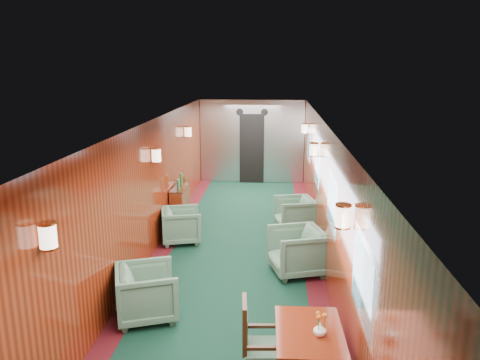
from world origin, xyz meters
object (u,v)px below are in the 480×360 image
at_px(side_chair, 255,339).
at_px(armchair_right_near, 297,251).
at_px(armchair_left_near, 147,293).
at_px(armchair_left_far, 181,225).
at_px(dining_table, 309,341).
at_px(armchair_right_far, 294,214).
at_px(credenza, 180,205).

height_order(side_chair, armchair_right_near, side_chair).
xyz_separation_m(side_chair, armchair_left_near, (-1.51, 1.24, -0.16)).
relative_size(armchair_left_far, armchair_right_near, 0.88).
distance_m(dining_table, armchair_right_near, 2.93).
bearing_deg(armchair_left_near, armchair_right_far, -49.28).
xyz_separation_m(credenza, armchair_right_far, (2.44, -0.19, -0.08)).
height_order(dining_table, armchair_right_near, armchair_right_near).
bearing_deg(credenza, armchair_right_far, -4.54).
bearing_deg(armchair_right_far, armchair_right_near, -14.34).
xyz_separation_m(armchair_left_near, armchair_right_far, (2.10, 3.68, -0.02)).
height_order(armchair_left_near, armchair_right_near, armchair_right_near).
relative_size(armchair_left_near, armchair_left_far, 1.08).
bearing_deg(side_chair, dining_table, -16.34).
relative_size(dining_table, armchair_left_far, 1.33).
relative_size(side_chair, armchair_right_far, 1.29).
height_order(dining_table, armchair_left_near, armchair_left_near).
height_order(armchair_left_far, armchair_right_far, armchair_right_far).
relative_size(side_chair, armchair_left_far, 1.32).
relative_size(credenza, armchair_left_far, 1.49).
distance_m(armchair_left_near, armchair_left_far, 2.80).
distance_m(dining_table, side_chair, 0.57).
bearing_deg(side_chair, credenza, 105.16).
bearing_deg(credenza, armchair_right_near, -43.97).
bearing_deg(armchair_right_far, armchair_left_far, -81.40).
xyz_separation_m(armchair_left_near, armchair_left_far, (-0.09, 2.80, -0.03)).
distance_m(side_chair, armchair_left_far, 4.36).
height_order(credenza, armchair_right_near, credenza).
distance_m(credenza, armchair_left_far, 1.11).
relative_size(side_chair, armchair_right_near, 1.16).
bearing_deg(credenza, side_chair, -70.17).
relative_size(dining_table, armchair_right_far, 1.31).
height_order(armchair_right_near, armchair_right_far, armchair_right_near).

